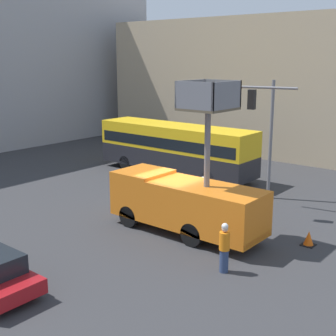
{
  "coord_description": "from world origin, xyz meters",
  "views": [
    {
      "loc": [
        -15.69,
        -12.56,
        7.52
      ],
      "look_at": [
        -0.32,
        0.03,
        2.78
      ],
      "focal_mm": 50.0,
      "sensor_mm": 36.0,
      "label": 1
    }
  ],
  "objects_px": {
    "utility_truck": "(185,200)",
    "traffic_light_pole": "(265,123)",
    "traffic_cone_near_truck": "(309,239)",
    "road_worker_near_truck": "(224,248)",
    "city_bus": "(176,146)",
    "road_worker_directing": "(203,195)"
  },
  "relations": [
    {
      "from": "city_bus",
      "to": "road_worker_near_truck",
      "type": "bearing_deg",
      "value": 151.23
    },
    {
      "from": "utility_truck",
      "to": "traffic_cone_near_truck",
      "type": "relative_size",
      "value": 11.56
    },
    {
      "from": "traffic_light_pole",
      "to": "road_worker_near_truck",
      "type": "relative_size",
      "value": 3.45
    },
    {
      "from": "traffic_cone_near_truck",
      "to": "road_worker_near_truck",
      "type": "bearing_deg",
      "value": 162.23
    },
    {
      "from": "utility_truck",
      "to": "traffic_light_pole",
      "type": "distance_m",
      "value": 6.52
    },
    {
      "from": "utility_truck",
      "to": "city_bus",
      "type": "xyz_separation_m",
      "value": [
        8.0,
        6.89,
        0.37
      ]
    },
    {
      "from": "traffic_light_pole",
      "to": "city_bus",
      "type": "bearing_deg",
      "value": 74.06
    },
    {
      "from": "city_bus",
      "to": "road_worker_directing",
      "type": "height_order",
      "value": "city_bus"
    },
    {
      "from": "traffic_light_pole",
      "to": "road_worker_directing",
      "type": "distance_m",
      "value": 4.9
    },
    {
      "from": "utility_truck",
      "to": "traffic_light_pole",
      "type": "height_order",
      "value": "utility_truck"
    },
    {
      "from": "city_bus",
      "to": "utility_truck",
      "type": "bearing_deg",
      "value": 146.65
    },
    {
      "from": "traffic_light_pole",
      "to": "road_worker_near_truck",
      "type": "xyz_separation_m",
      "value": [
        -8.02,
        -2.83,
        -3.36
      ]
    },
    {
      "from": "city_bus",
      "to": "traffic_light_pole",
      "type": "xyz_separation_m",
      "value": [
        -2.12,
        -7.42,
        2.4
      ]
    },
    {
      "from": "traffic_light_pole",
      "to": "traffic_cone_near_truck",
      "type": "height_order",
      "value": "traffic_light_pole"
    },
    {
      "from": "city_bus",
      "to": "road_worker_near_truck",
      "type": "height_order",
      "value": "city_bus"
    },
    {
      "from": "utility_truck",
      "to": "traffic_cone_near_truck",
      "type": "bearing_deg",
      "value": -65.95
    },
    {
      "from": "traffic_light_pole",
      "to": "road_worker_directing",
      "type": "relative_size",
      "value": 3.38
    },
    {
      "from": "road_worker_directing",
      "to": "traffic_cone_near_truck",
      "type": "xyz_separation_m",
      "value": [
        -0.49,
        -5.65,
        -0.66
      ]
    },
    {
      "from": "utility_truck",
      "to": "road_worker_directing",
      "type": "bearing_deg",
      "value": 19.4
    },
    {
      "from": "traffic_light_pole",
      "to": "road_worker_near_truck",
      "type": "bearing_deg",
      "value": -160.53
    },
    {
      "from": "utility_truck",
      "to": "road_worker_near_truck",
      "type": "height_order",
      "value": "utility_truck"
    },
    {
      "from": "utility_truck",
      "to": "traffic_cone_near_truck",
      "type": "xyz_separation_m",
      "value": [
        2.11,
        -4.73,
        -1.23
      ]
    }
  ]
}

